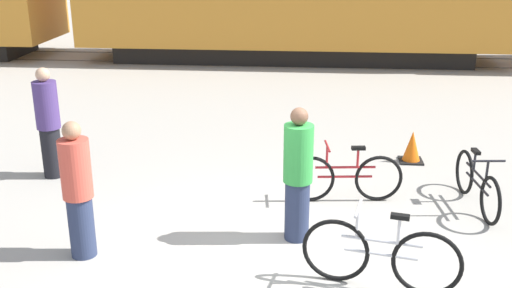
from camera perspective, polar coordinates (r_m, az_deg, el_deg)
ground_plane at (r=7.49m, az=0.47°, el=-10.52°), size 80.00×80.00×0.00m
rail_near at (r=18.46m, az=3.28°, el=7.60°), size 53.21×0.07×0.01m
rail_far at (r=19.87m, az=3.41°, el=8.43°), size 53.21×0.07×0.01m
bicycle_silver at (r=6.81m, az=11.76°, el=-10.35°), size 1.73×0.50×0.95m
bicycle_maroon at (r=8.86m, az=8.45°, el=-3.17°), size 1.70×0.46×0.88m
bicycle_black at (r=9.14m, az=20.29°, el=-3.60°), size 0.46×1.71×0.84m
person_in_green at (r=7.52m, az=4.01°, el=-3.01°), size 0.37×0.37×1.76m
person_in_red at (r=7.42m, az=-16.60°, el=-4.30°), size 0.36×0.36×1.72m
person_in_purple at (r=10.06m, az=-19.16°, el=1.86°), size 0.37×0.37×1.80m
traffic_cone at (r=10.68m, az=14.62°, el=-0.34°), size 0.40×0.40×0.55m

